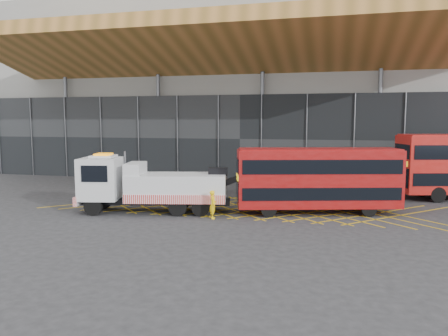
# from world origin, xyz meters

# --- Properties ---
(ground_plane) EXTENTS (120.00, 120.00, 0.00)m
(ground_plane) POSITION_xyz_m (0.00, 0.00, 0.00)
(ground_plane) COLOR #262628
(road_markings) EXTENTS (26.36, 7.16, 0.01)m
(road_markings) POSITION_xyz_m (4.80, 0.00, 0.01)
(road_markings) COLOR gold
(road_markings) RESTS_ON ground_plane
(construction_building) EXTENTS (55.00, 23.97, 18.00)m
(construction_building) POSITION_xyz_m (1.92, 18.40, 8.98)
(construction_building) COLOR gray
(construction_building) RESTS_ON ground_plane
(recovery_truck) EXTENTS (10.73, 4.40, 3.73)m
(recovery_truck) POSITION_xyz_m (-0.75, -2.93, 1.72)
(recovery_truck) COLOR black
(recovery_truck) RESTS_ON ground_plane
(bus_towed) EXTENTS (10.07, 4.82, 4.00)m
(bus_towed) POSITION_xyz_m (9.46, -0.68, 2.22)
(bus_towed) COLOR maroon
(bus_towed) RESTS_ON ground_plane
(worker) EXTENTS (0.55, 0.69, 1.66)m
(worker) POSITION_xyz_m (3.65, -3.67, 0.83)
(worker) COLOR yellow
(worker) RESTS_ON ground_plane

